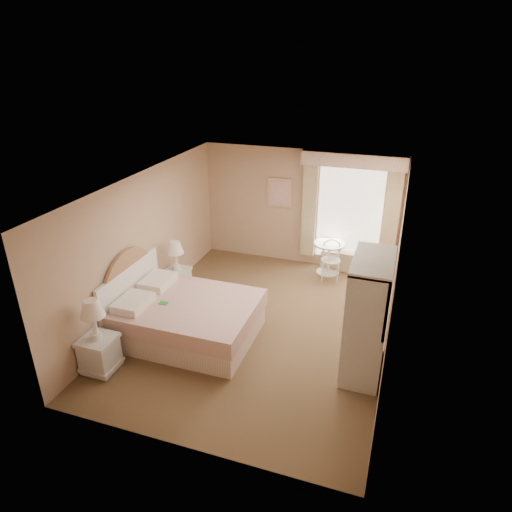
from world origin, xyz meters
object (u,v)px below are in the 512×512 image
(bed, at_px, (182,316))
(cafe_chair, at_px, (331,257))
(armoire, at_px, (367,326))
(nightstand_far, at_px, (177,275))
(nightstand_near, at_px, (98,345))
(round_table, at_px, (329,253))

(bed, xyz_separation_m, cafe_chair, (1.94, 2.84, 0.11))
(armoire, bearing_deg, nightstand_far, 162.42)
(bed, xyz_separation_m, nightstand_near, (-0.72, -1.21, 0.08))
(round_table, xyz_separation_m, armoire, (1.07, -2.98, 0.30))
(round_table, relative_size, cafe_chair, 0.83)
(round_table, relative_size, armoire, 0.38)
(nightstand_far, xyz_separation_m, round_table, (2.58, 1.82, 0.05))
(nightstand_far, relative_size, armoire, 0.60)
(bed, height_order, round_table, bed)
(nightstand_near, xyz_separation_m, armoire, (3.65, 1.27, 0.31))
(nightstand_near, height_order, round_table, nightstand_near)
(nightstand_far, distance_m, round_table, 3.16)
(bed, xyz_separation_m, round_table, (1.86, 3.04, 0.09))
(nightstand_far, distance_m, armoire, 3.85)
(nightstand_near, height_order, cafe_chair, nightstand_near)
(nightstand_near, xyz_separation_m, nightstand_far, (0.00, 2.43, -0.04))
(bed, height_order, armoire, armoire)
(cafe_chair, bearing_deg, round_table, 102.38)
(nightstand_far, bearing_deg, nightstand_near, -90.00)
(nightstand_far, height_order, armoire, armoire)
(nightstand_near, relative_size, nightstand_far, 1.09)
(armoire, bearing_deg, bed, -178.79)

